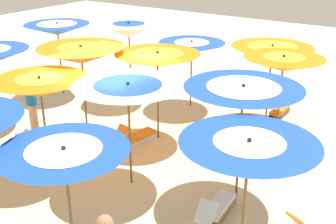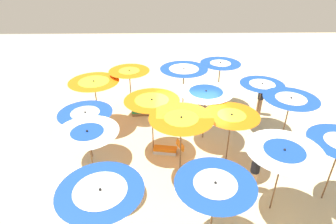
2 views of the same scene
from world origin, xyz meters
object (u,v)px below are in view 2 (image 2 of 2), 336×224
object	(u,v)px
beach_umbrella_8	(86,116)
lounger_2	(226,174)
beach_umbrella_13	(129,74)
beach_umbrella_9	(152,104)
beachgoer_2	(255,169)
beach_umbrella_5	(181,123)
beachgoer_0	(201,183)
lounger_4	(143,111)
lounger_0	(86,119)
beach_umbrella_6	(231,120)
beach_umbrella_7	(290,102)
lounger_5	(199,110)
beach_umbrella_10	(206,95)
lounger_1	(168,149)
beach_umbrella_11	(262,87)
beachgoer_1	(261,97)
beach_umbrella_14	(184,73)
beach_umbrella_12	(94,86)
beach_umbrella_1	(215,189)
beach_umbrella_2	(283,155)
beach_umbrella_4	(88,137)
beach_umbrella_15	(220,67)
beach_ball	(235,189)
lounger_3	(203,98)
beach_umbrella_0	(101,195)

from	to	relation	value
beach_umbrella_8	lounger_2	bearing A→B (deg)	-104.82
beach_umbrella_13	beach_umbrella_9	bearing A→B (deg)	-158.09
beach_umbrella_13	beachgoer_2	world-z (taller)	beach_umbrella_13
beach_umbrella_5	beachgoer_0	xyz separation A→B (m)	(-1.42, -0.59, -1.35)
lounger_2	beachgoer_2	size ratio (longest dim) A/B	0.76
lounger_4	beachgoer_0	bearing A→B (deg)	105.52
lounger_0	beach_umbrella_6	bearing A→B (deg)	-27.28
beach_umbrella_7	lounger_0	world-z (taller)	beach_umbrella_7
lounger_2	beachgoer_0	xyz separation A→B (m)	(-1.18, 1.12, 0.72)
beach_umbrella_9	lounger_5	xyz separation A→B (m)	(2.96, -2.26, -1.97)
beach_umbrella_10	lounger_1	bearing A→B (deg)	124.21
beach_umbrella_11	lounger_4	distance (m)	5.83
lounger_2	beachgoer_1	bearing A→B (deg)	-16.16
lounger_4	beach_umbrella_14	bearing A→B (deg)	177.40
beach_umbrella_6	beachgoer_2	xyz separation A→B (m)	(-1.32, -0.68, -1.19)
beach_umbrella_12	beach_umbrella_1	bearing A→B (deg)	-145.39
beach_umbrella_2	beachgoer_1	world-z (taller)	beach_umbrella_2
beach_umbrella_4	beachgoer_1	bearing A→B (deg)	-53.68
beach_umbrella_8	beach_umbrella_11	distance (m)	7.62
beach_umbrella_11	beach_umbrella_15	distance (m)	2.70
beach_umbrella_2	beach_umbrella_8	size ratio (longest dim) A/B	1.14
beach_umbrella_6	lounger_2	size ratio (longest dim) A/B	1.82
beach_umbrella_4	beach_umbrella_9	world-z (taller)	beach_umbrella_4
beach_umbrella_12	beach_umbrella_13	world-z (taller)	beach_umbrella_13
beach_umbrella_1	beach_ball	xyz separation A→B (m)	(1.80, -1.14, -1.85)
beach_umbrella_12	beach_umbrella_14	size ratio (longest dim) A/B	0.92
beach_umbrella_6	beach_umbrella_15	xyz separation A→B (m)	(5.02, -0.49, 0.10)
beach_umbrella_13	beach_umbrella_14	distance (m)	2.59
beach_umbrella_11	lounger_3	bearing A→B (deg)	40.04
beach_umbrella_2	beach_umbrella_5	size ratio (longest dim) A/B	0.95
beach_umbrella_6	beach_umbrella_10	size ratio (longest dim) A/B	0.99
beach_umbrella_4	lounger_4	size ratio (longest dim) A/B	1.94
lounger_2	beachgoer_1	size ratio (longest dim) A/B	0.70
beach_umbrella_5	beach_umbrella_8	size ratio (longest dim) A/B	1.20
beach_umbrella_9	beach_umbrella_13	bearing A→B (deg)	21.91
beach_umbrella_6	beachgoer_0	distance (m)	2.59
lounger_3	lounger_4	world-z (taller)	lounger_3
beach_umbrella_11	beach_umbrella_14	world-z (taller)	beach_umbrella_14
beach_umbrella_0	beach_umbrella_14	xyz separation A→B (m)	(7.75, -2.52, 0.02)
beachgoer_0	beachgoer_2	distance (m)	2.03
beach_umbrella_10	lounger_4	world-z (taller)	beach_umbrella_10
beach_umbrella_11	lounger_0	xyz separation A→B (m)	(0.51, 8.17, -1.86)
beach_umbrella_11	beachgoer_2	world-z (taller)	beach_umbrella_11
lounger_1	lounger_2	distance (m)	2.66
beach_umbrella_7	beach_umbrella_12	world-z (taller)	beach_umbrella_7
beach_umbrella_15	beachgoer_1	xyz separation A→B (m)	(-1.07, -1.96, -1.21)
lounger_1	beach_umbrella_4	bearing A→B (deg)	49.79
beach_umbrella_6	lounger_5	bearing A→B (deg)	8.67
beach_umbrella_6	lounger_1	size ratio (longest dim) A/B	1.77
beach_umbrella_6	beach_ball	size ratio (longest dim) A/B	6.97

